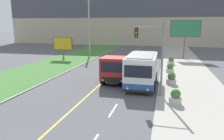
% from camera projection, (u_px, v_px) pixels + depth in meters
% --- Properties ---
extents(apartment_block_background, '(80.00, 8.04, 21.51)m').
position_uv_depth(apartment_block_background, '(145.00, 6.00, 60.58)').
color(apartment_block_background, '#BCAD93').
rests_on(apartment_block_background, ground_plane).
extents(city_bus, '(2.68, 5.88, 3.03)m').
position_uv_depth(city_bus, '(142.00, 70.00, 20.15)').
color(city_bus, white).
rests_on(city_bus, ground_plane).
extents(dump_truck, '(2.59, 6.16, 2.67)m').
position_uv_depth(dump_truck, '(117.00, 69.00, 21.49)').
color(dump_truck, black).
rests_on(dump_truck, ground_plane).
extents(utility_pole_far, '(1.80, 0.28, 11.06)m').
position_uv_depth(utility_pole_far, '(89.00, 25.00, 39.87)').
color(utility_pole_far, '#9E9E99').
rests_on(utility_pole_far, ground_plane).
extents(traffic_light_mast, '(2.28, 0.32, 5.86)m').
position_uv_depth(traffic_light_mast, '(154.00, 50.00, 16.96)').
color(traffic_light_mast, slate).
rests_on(traffic_light_mast, ground_plane).
extents(billboard_large, '(4.82, 0.24, 6.38)m').
position_uv_depth(billboard_large, '(185.00, 30.00, 35.69)').
color(billboard_large, '#59595B').
rests_on(billboard_large, ground_plane).
extents(billboard_small, '(3.24, 0.24, 3.69)m').
position_uv_depth(billboard_small, '(63.00, 44.00, 35.49)').
color(billboard_small, '#59595B').
rests_on(billboard_small, ground_plane).
extents(planter_round_near, '(0.89, 0.89, 1.11)m').
position_uv_depth(planter_round_near, '(175.00, 97.00, 15.61)').
color(planter_round_near, '#B7B2A8').
rests_on(planter_round_near, sidewalk_right).
extents(planter_round_second, '(0.93, 0.93, 1.12)m').
position_uv_depth(planter_round_second, '(171.00, 79.00, 20.81)').
color(planter_round_second, '#B7B2A8').
rests_on(planter_round_second, sidewalk_right).
extents(planter_round_third, '(0.94, 0.94, 1.10)m').
position_uv_depth(planter_round_third, '(170.00, 68.00, 25.97)').
color(planter_round_third, '#B7B2A8').
rests_on(planter_round_third, sidewalk_right).
extents(planter_round_far, '(0.96, 0.96, 1.15)m').
position_uv_depth(planter_round_far, '(171.00, 61.00, 31.07)').
color(planter_round_far, '#B7B2A8').
rests_on(planter_round_far, sidewalk_right).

